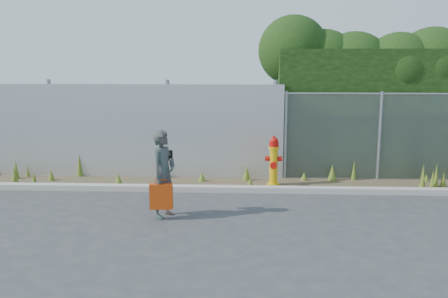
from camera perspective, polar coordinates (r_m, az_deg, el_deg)
ground at (r=8.91m, az=1.52°, el=-8.04°), size 80.00×80.00×0.00m
curb at (r=10.61m, az=1.73°, el=-4.60°), size 16.00×0.22×0.12m
weed_strip at (r=11.24m, az=2.55°, el=-3.37°), size 16.00×1.30×0.55m
corrugated_fence at (r=12.06m, az=-13.76°, el=2.02°), size 8.50×0.21×2.30m
chainlink_fence at (r=12.28m, az=22.10°, el=1.34°), size 6.50×0.07×2.05m
hedge at (r=13.18m, az=20.76°, el=6.63°), size 7.78×2.01×3.84m
fire_hydrant at (r=11.03m, az=5.69°, el=-1.46°), size 0.38×0.34×1.13m
woman at (r=8.91m, az=-6.95°, el=-2.82°), size 0.58×0.68×1.58m
red_tote_bag at (r=8.84m, az=-7.19°, el=-5.39°), size 0.40×0.15×0.53m
black_shoulder_bag at (r=9.06m, az=-6.67°, el=-0.75°), size 0.25×0.10×0.18m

